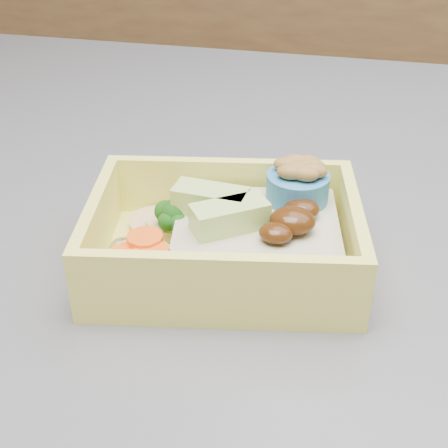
# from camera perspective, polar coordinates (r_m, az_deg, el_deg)

# --- Properties ---
(bento_box) EXTENTS (0.22, 0.18, 0.07)m
(bento_box) POSITION_cam_1_polar(r_m,az_deg,el_deg) (0.47, 0.79, -1.19)
(bento_box) COLOR #F0EB63
(bento_box) RESTS_ON island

